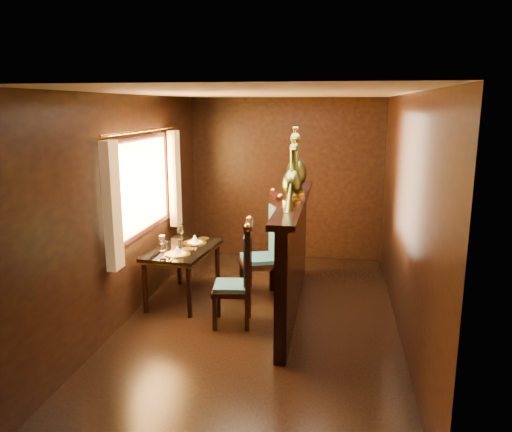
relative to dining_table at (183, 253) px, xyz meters
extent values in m
plane|color=black|center=(1.05, -0.45, -0.60)|extent=(5.00, 5.00, 0.00)
cube|color=black|center=(1.05, 2.05, 0.65)|extent=(3.00, 0.04, 2.50)
cube|color=black|center=(1.05, -2.95, 0.65)|extent=(3.00, 0.04, 2.50)
cube|color=black|center=(-0.45, -0.45, 0.65)|extent=(0.04, 5.00, 2.50)
cube|color=black|center=(2.55, -0.45, 0.65)|extent=(0.04, 5.00, 2.50)
cube|color=beige|center=(1.05, -0.45, 1.90)|extent=(3.00, 5.00, 0.04)
cube|color=#FFC672|center=(-0.44, -0.15, 0.85)|extent=(0.01, 1.70, 1.05)
cube|color=#F4A842|center=(-0.35, -1.12, 0.80)|extent=(0.10, 0.22, 1.30)
cube|color=#F4A842|center=(-0.35, 0.82, 0.80)|extent=(0.10, 0.22, 1.30)
cylinder|color=gold|center=(-0.37, -0.15, 1.49)|extent=(0.03, 2.20, 0.03)
cube|color=black|center=(1.38, -0.15, 0.05)|extent=(0.12, 2.60, 1.30)
cube|color=#343017|center=(1.31, -0.15, 0.10)|extent=(0.02, 2.20, 0.95)
cube|color=black|center=(1.38, -0.15, 0.73)|extent=(0.26, 2.70, 0.06)
cube|color=black|center=(0.00, 0.00, 0.05)|extent=(0.77, 1.17, 0.04)
cube|color=gold|center=(0.00, 0.00, 0.02)|extent=(0.79, 1.19, 0.02)
cylinder|color=black|center=(-0.32, -0.47, -0.30)|extent=(0.06, 0.06, 0.61)
cylinder|color=black|center=(0.23, -0.52, -0.30)|extent=(0.06, 0.06, 0.61)
cylinder|color=black|center=(-0.22, 0.52, -0.30)|extent=(0.06, 0.06, 0.61)
cylinder|color=black|center=(0.32, 0.47, -0.30)|extent=(0.06, 0.06, 0.61)
cylinder|color=gold|center=(0.03, -0.28, 0.07)|extent=(0.30, 0.30, 0.01)
cone|color=silver|center=(0.03, -0.28, 0.13)|extent=(0.11, 0.11, 0.10)
cylinder|color=gold|center=(0.09, 0.24, 0.07)|extent=(0.30, 0.30, 0.01)
cone|color=silver|center=(0.09, 0.24, 0.13)|extent=(0.11, 0.11, 0.10)
cylinder|color=silver|center=(-0.25, 0.01, 0.10)|extent=(0.03, 0.03, 0.06)
cylinder|color=silver|center=(-0.22, 0.05, 0.10)|extent=(0.03, 0.03, 0.06)
cube|color=black|center=(0.75, -0.61, -0.20)|extent=(0.47, 0.47, 0.05)
cube|color=navy|center=(0.75, -0.61, -0.15)|extent=(0.42, 0.42, 0.05)
cube|color=navy|center=(0.93, -0.59, 0.15)|extent=(0.07, 0.33, 0.54)
cube|color=black|center=(0.60, -0.81, -0.41)|extent=(0.05, 0.05, 0.38)
cube|color=black|center=(0.95, -0.77, -0.41)|extent=(0.05, 0.05, 0.38)
cube|color=black|center=(0.56, -0.46, -0.41)|extent=(0.05, 0.05, 0.38)
cube|color=black|center=(0.90, -0.42, -0.41)|extent=(0.05, 0.05, 0.38)
sphere|color=gold|center=(0.95, -0.76, 0.56)|extent=(0.06, 0.06, 0.06)
sphere|color=gold|center=(0.91, -0.42, 0.56)|extent=(0.06, 0.06, 0.06)
cube|color=black|center=(0.93, 0.22, -0.14)|extent=(0.62, 0.62, 0.06)
cube|color=navy|center=(0.93, 0.22, -0.09)|extent=(0.56, 0.56, 0.05)
cube|color=navy|center=(1.12, 0.30, 0.26)|extent=(0.17, 0.36, 0.62)
cube|color=black|center=(0.81, -0.03, -0.39)|extent=(0.05, 0.05, 0.43)
cube|color=black|center=(1.18, 0.11, -0.39)|extent=(0.05, 0.05, 0.43)
cube|color=black|center=(0.67, 0.34, -0.39)|extent=(0.05, 0.05, 0.43)
cube|color=black|center=(1.04, 0.48, -0.39)|extent=(0.05, 0.05, 0.43)
sphere|color=gold|center=(1.19, 0.11, 0.72)|extent=(0.07, 0.07, 0.07)
sphere|color=gold|center=(1.05, 0.48, 0.72)|extent=(0.07, 0.07, 0.07)
camera|label=1|loc=(1.85, -5.67, 1.77)|focal=35.00mm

